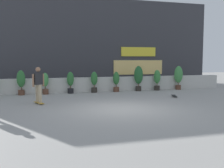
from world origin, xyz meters
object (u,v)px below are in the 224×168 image
at_px(potted_plant_2, 45,83).
at_px(potted_plant_4, 94,81).
at_px(potted_plant_1, 21,81).
at_px(potted_plant_6, 138,76).
at_px(skater_far_right, 38,84).
at_px(potted_plant_5, 116,81).
at_px(potted_plant_3, 70,81).
at_px(potted_plant_8, 178,76).
at_px(potted_plant_7, 157,79).
at_px(skateboard_near_camera, 174,96).

relative_size(potted_plant_2, potted_plant_4, 0.98).
xyz_separation_m(potted_plant_1, potted_plant_6, (7.15, 0.00, 0.13)).
relative_size(potted_plant_2, skater_far_right, 0.74).
relative_size(potted_plant_2, potted_plant_5, 1.00).
relative_size(potted_plant_3, potted_plant_5, 1.03).
bearing_deg(potted_plant_4, potted_plant_1, -180.00).
relative_size(potted_plant_3, potted_plant_6, 0.80).
xyz_separation_m(potted_plant_8, skater_far_right, (-9.09, -3.36, 0.01)).
bearing_deg(potted_plant_2, skater_far_right, -96.86).
distance_m(potted_plant_3, potted_plant_5, 2.86).
bearing_deg(potted_plant_5, skater_far_right, -144.63).
relative_size(potted_plant_1, potted_plant_8, 0.89).
xyz_separation_m(potted_plant_4, potted_plant_6, (2.90, 0.00, 0.24)).
bearing_deg(potted_plant_8, potted_plant_2, 180.00).
relative_size(potted_plant_6, potted_plant_7, 1.20).
distance_m(potted_plant_2, potted_plant_7, 7.13).
relative_size(potted_plant_8, skateboard_near_camera, 1.93).
distance_m(potted_plant_6, potted_plant_8, 2.87).
xyz_separation_m(potted_plant_6, potted_plant_7, (1.31, 0.00, -0.19)).
bearing_deg(potted_plant_7, potted_plant_2, 180.00).
xyz_separation_m(potted_plant_1, potted_plant_2, (1.33, 0.00, -0.13)).
distance_m(potted_plant_2, potted_plant_5, 4.33).
bearing_deg(potted_plant_3, skater_far_right, -119.07).
height_order(potted_plant_7, skater_far_right, skater_far_right).
height_order(potted_plant_3, potted_plant_4, potted_plant_3).
distance_m(potted_plant_2, potted_plant_8, 8.69).
relative_size(potted_plant_2, potted_plant_7, 0.94).
bearing_deg(potted_plant_3, potted_plant_5, 0.00).
height_order(potted_plant_8, skateboard_near_camera, potted_plant_8).
relative_size(potted_plant_3, potted_plant_4, 1.01).
relative_size(potted_plant_2, skateboard_near_camera, 1.53).
bearing_deg(skateboard_near_camera, skater_far_right, -177.61).
height_order(potted_plant_1, skater_far_right, skater_far_right).
height_order(potted_plant_2, potted_plant_6, potted_plant_6).
relative_size(potted_plant_1, potted_plant_5, 1.13).
relative_size(potted_plant_4, potted_plant_6, 0.80).
relative_size(potted_plant_2, potted_plant_3, 0.97).
bearing_deg(skateboard_near_camera, potted_plant_6, 106.01).
bearing_deg(skateboard_near_camera, potted_plant_8, 56.99).
relative_size(potted_plant_6, skateboard_near_camera, 1.96).
bearing_deg(potted_plant_2, potted_plant_7, -0.00).
distance_m(potted_plant_1, skater_far_right, 3.49).
height_order(potted_plant_1, skateboard_near_camera, potted_plant_1).
relative_size(potted_plant_5, potted_plant_8, 0.79).
xyz_separation_m(potted_plant_4, skater_far_right, (-3.32, -3.36, 0.24)).
bearing_deg(potted_plant_7, potted_plant_4, 180.00).
bearing_deg(potted_plant_8, skateboard_near_camera, -123.01).
bearing_deg(skater_far_right, potted_plant_2, 83.14).
bearing_deg(skater_far_right, potted_plant_8, 20.28).
distance_m(potted_plant_4, potted_plant_8, 5.77).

